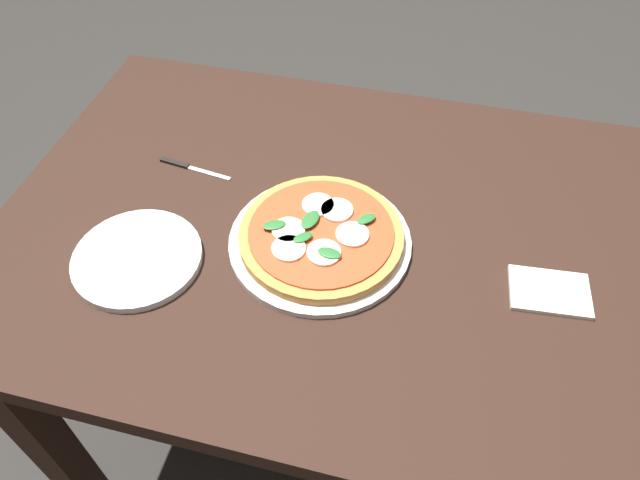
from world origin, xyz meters
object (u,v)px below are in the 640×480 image
pizza (321,235)px  knife (186,166)px  dining_table (332,265)px  serving_tray (320,241)px  plate_white (137,258)px  napkin (550,292)px

pizza → knife: bearing=157.1°
dining_table → serving_tray: size_ratio=3.81×
pizza → plate_white: bearing=-158.7°
dining_table → knife: knife is taller
serving_tray → plate_white: size_ratio=1.45×
pizza → plate_white: (-0.30, -0.12, -0.02)m
dining_table → napkin: bearing=-9.0°
serving_tray → dining_table: bearing=76.4°
pizza → dining_table: bearing=77.5°
plate_white → napkin: bearing=8.4°
serving_tray → pizza: size_ratio=1.12×
pizza → napkin: pizza is taller
dining_table → serving_tray: (-0.01, -0.05, 0.12)m
serving_tray → knife: 0.34m
pizza → plate_white: 0.32m
serving_tray → pizza: pizza is taller
plate_white → knife: 0.25m
serving_tray → napkin: serving_tray is taller
dining_table → napkin: (0.38, -0.06, 0.12)m
knife → dining_table: bearing=-14.8°
plate_white → knife: (-0.01, 0.25, -0.00)m
serving_tray → plate_white: 0.32m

